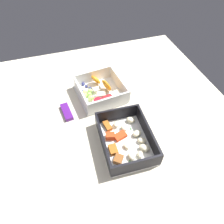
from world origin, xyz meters
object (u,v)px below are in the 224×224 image
at_px(candy_bar, 67,112).
at_px(paper_cup_liner, 82,74).
at_px(fruit_bowl, 100,91).
at_px(pasta_container, 126,140).

distance_m(candy_bar, paper_cup_liner, 0.19).
bearing_deg(paper_cup_liner, candy_bar, 152.93).
bearing_deg(fruit_bowl, pasta_container, -175.95).
xyz_separation_m(pasta_container, candy_bar, (0.16, 0.14, -0.01)).
bearing_deg(pasta_container, fruit_bowl, 6.39).
distance_m(fruit_bowl, paper_cup_liner, 0.13).
xyz_separation_m(pasta_container, paper_cup_liner, (0.33, 0.05, -0.01)).
bearing_deg(paper_cup_liner, fruit_bowl, -163.00).
bearing_deg(paper_cup_liner, pasta_container, -171.07).
relative_size(fruit_bowl, paper_cup_liner, 4.11).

